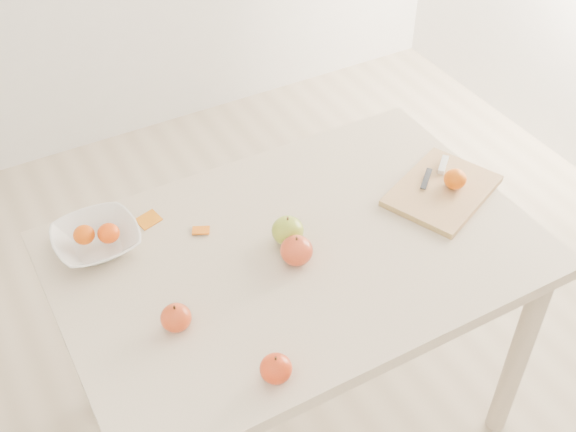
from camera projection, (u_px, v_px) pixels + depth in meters
ground at (296, 413)px, 2.33m from camera, size 3.50×3.50×0.00m
table at (297, 275)px, 1.89m from camera, size 1.20×0.80×0.75m
cutting_board at (442, 191)px, 1.98m from camera, size 0.36×0.32×0.02m
board_tangerine at (455, 179)px, 1.96m from camera, size 0.06×0.06×0.05m
fruit_bowl at (97, 240)px, 1.81m from camera, size 0.21×0.21×0.05m
bowl_tangerine_near at (84, 235)px, 1.79m from camera, size 0.05×0.05×0.05m
bowl_tangerine_far at (109, 233)px, 1.79m from camera, size 0.06×0.06×0.05m
orange_peel_a at (149, 221)px, 1.90m from camera, size 0.07×0.06×0.01m
orange_peel_b at (201, 231)px, 1.87m from camera, size 0.06×0.05×0.01m
paring_knife at (440, 167)px, 2.03m from camera, size 0.15×0.10×0.01m
apple_green at (288, 231)px, 1.82m from camera, size 0.08×0.08×0.07m
apple_red_e at (296, 250)px, 1.77m from camera, size 0.08×0.08×0.07m
apple_red_c at (276, 369)px, 1.51m from camera, size 0.07×0.07×0.06m
apple_red_b at (176, 318)px, 1.61m from camera, size 0.07×0.07×0.06m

